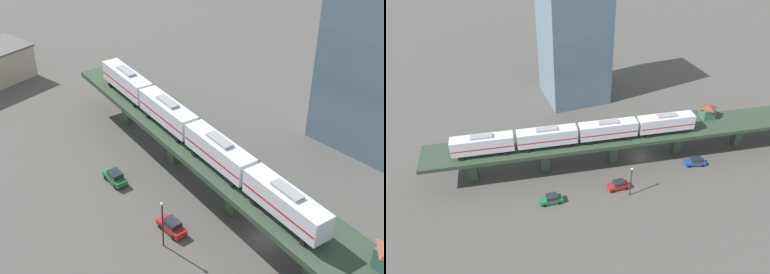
% 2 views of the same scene
% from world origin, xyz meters
% --- Properties ---
extents(ground_plane, '(400.00, 400.00, 0.00)m').
position_xyz_m(ground_plane, '(0.00, 0.00, 0.00)').
color(ground_plane, '#4C4944').
extents(elevated_viaduct, '(21.42, 92.26, 6.94)m').
position_xyz_m(elevated_viaduct, '(-0.02, -0.16, 5.97)').
color(elevated_viaduct, '#2C3D2C').
rests_on(elevated_viaduct, ground).
extents(subway_train, '(9.87, 49.69, 4.45)m').
position_xyz_m(subway_train, '(0.70, 14.66, 9.48)').
color(subway_train, silver).
rests_on(subway_train, elevated_viaduct).
extents(signal_hut, '(3.65, 3.65, 3.40)m').
position_xyz_m(signal_hut, '(0.08, -16.27, 8.73)').
color(signal_hut, '#33604C').
rests_on(signal_hut, elevated_viaduct).
extents(street_car_blue, '(2.84, 4.71, 1.89)m').
position_xyz_m(street_car_blue, '(-6.71, -9.88, 0.94)').
color(street_car_blue, '#233D93').
rests_on(street_car_blue, ground).
extents(street_car_red, '(2.12, 4.49, 1.89)m').
position_xyz_m(street_car_red, '(-7.89, 9.12, 0.94)').
color(street_car_red, '#AD1E1E').
rests_on(street_car_red, ground).
extents(street_car_green, '(2.27, 4.55, 1.89)m').
position_xyz_m(street_car_green, '(-7.10, 22.95, 0.94)').
color(street_car_green, '#1E6638').
rests_on(street_car_green, ground).
extents(delivery_truck, '(3.30, 7.45, 3.20)m').
position_xyz_m(delivery_truck, '(8.12, -16.90, 1.76)').
color(delivery_truck, '#333338').
rests_on(delivery_truck, ground).
extents(street_lamp, '(0.44, 0.44, 6.94)m').
position_xyz_m(street_lamp, '(-10.40, 7.81, 4.11)').
color(street_lamp, black).
rests_on(street_lamp, ground).
extents(office_tower, '(16.00, 16.00, 36.00)m').
position_xyz_m(office_tower, '(32.45, 4.37, 18.00)').
color(office_tower, slate).
rests_on(office_tower, ground).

